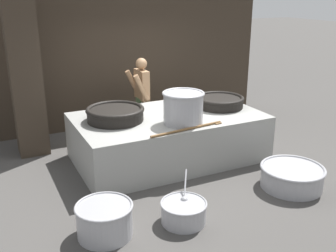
# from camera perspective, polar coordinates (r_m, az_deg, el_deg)

# --- Properties ---
(ground_plane) EXTENTS (60.00, 60.00, 0.00)m
(ground_plane) POSITION_cam_1_polar(r_m,az_deg,el_deg) (7.36, 0.00, -4.62)
(ground_plane) COLOR #474442
(back_wall) EXTENTS (6.98, 0.24, 3.31)m
(back_wall) POSITION_cam_1_polar(r_m,az_deg,el_deg) (9.05, -6.81, 10.67)
(back_wall) COLOR #382D23
(back_wall) RESTS_ON ground_plane
(support_pillar) EXTENTS (0.54, 0.54, 3.31)m
(support_pillar) POSITION_cam_1_polar(r_m,az_deg,el_deg) (7.61, -20.14, 8.05)
(support_pillar) COLOR #382D23
(support_pillar) RESTS_ON ground_plane
(hearth_platform) EXTENTS (3.32, 1.92, 0.84)m
(hearth_platform) POSITION_cam_1_polar(r_m,az_deg,el_deg) (7.20, 0.00, -1.57)
(hearth_platform) COLOR gray
(hearth_platform) RESTS_ON ground_plane
(giant_wok_near) EXTENTS (1.00, 1.00, 0.24)m
(giant_wok_near) POSITION_cam_1_polar(r_m,az_deg,el_deg) (6.78, -7.66, 1.82)
(giant_wok_near) COLOR black
(giant_wok_near) RESTS_ON hearth_platform
(giant_wok_far) EXTENTS (0.93, 0.93, 0.21)m
(giant_wok_far) POSITION_cam_1_polar(r_m,az_deg,el_deg) (7.60, 7.49, 3.59)
(giant_wok_far) COLOR black
(giant_wok_far) RESTS_ON hearth_platform
(stock_pot) EXTENTS (0.71, 0.71, 0.54)m
(stock_pot) POSITION_cam_1_polar(r_m,az_deg,el_deg) (6.55, 2.23, 2.76)
(stock_pot) COLOR #9E9EA3
(stock_pot) RESTS_ON hearth_platform
(stirring_paddle) EXTENTS (1.36, 0.22, 0.04)m
(stirring_paddle) POSITION_cam_1_polar(r_m,az_deg,el_deg) (6.34, 3.25, -0.34)
(stirring_paddle) COLOR brown
(stirring_paddle) RESTS_ON hearth_platform
(cook) EXTENTS (0.39, 0.61, 1.67)m
(cook) POSITION_cam_1_polar(r_m,az_deg,el_deg) (8.18, -3.85, 4.51)
(cook) COLOR #9E7551
(cook) RESTS_ON ground_plane
(prep_bowl_vegetables) EXTENTS (0.63, 0.75, 0.55)m
(prep_bowl_vegetables) POSITION_cam_1_polar(r_m,az_deg,el_deg) (5.38, 2.28, -12.23)
(prep_bowl_vegetables) COLOR #9E9EA3
(prep_bowl_vegetables) RESTS_ON ground_plane
(prep_bowl_meat) EXTENTS (1.01, 1.01, 0.35)m
(prep_bowl_meat) POSITION_cam_1_polar(r_m,az_deg,el_deg) (6.54, 17.54, -6.91)
(prep_bowl_meat) COLOR #9E9EA3
(prep_bowl_meat) RESTS_ON ground_plane
(prep_bowl_extra) EXTENTS (0.74, 0.74, 0.43)m
(prep_bowl_extra) POSITION_cam_1_polar(r_m,az_deg,el_deg) (5.15, -9.19, -13.15)
(prep_bowl_extra) COLOR #9E9EA3
(prep_bowl_extra) RESTS_ON ground_plane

